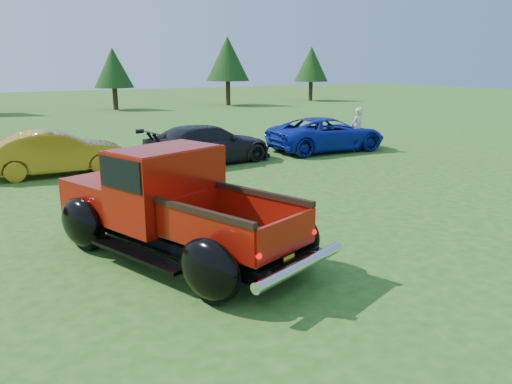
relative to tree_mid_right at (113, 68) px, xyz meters
name	(u,v)px	position (x,y,z in m)	size (l,w,h in m)	color
ground	(239,258)	(-6.00, -30.00, -2.97)	(120.00, 120.00, 0.00)	#2B5819
tree_mid_right	(113,68)	(0.00, 0.00, 0.00)	(2.82, 2.82, 4.40)	#332114
tree_east	(228,59)	(9.00, -0.50, 0.68)	(3.46, 3.46, 5.40)	#332114
tree_far_east	(311,64)	(18.00, 0.50, 0.27)	(3.07, 3.07, 4.80)	#332114
pickup_truck	(166,203)	(-6.93, -29.10, -2.09)	(3.64, 5.34, 1.86)	black
show_car_yellow	(57,153)	(-7.50, -21.33, -2.31)	(1.39, 4.00, 1.32)	#A87816
show_car_grey	(209,144)	(-2.85, -22.08, -2.32)	(1.82, 4.47, 1.30)	black
show_car_blue	(327,134)	(2.14, -22.05, -2.33)	(2.12, 4.61, 1.28)	#0D1F95
spectator	(357,129)	(3.14, -22.60, -2.15)	(0.60, 0.39, 1.65)	beige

